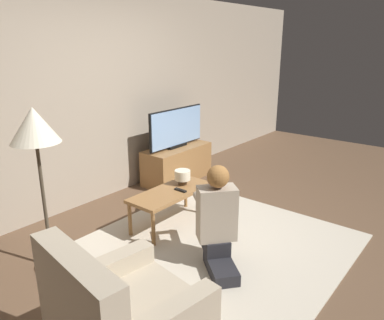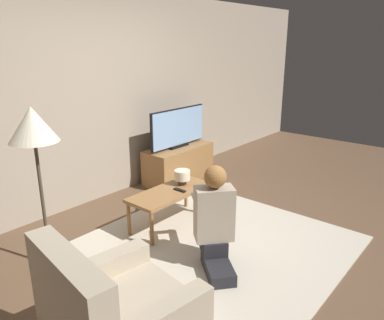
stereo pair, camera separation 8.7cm
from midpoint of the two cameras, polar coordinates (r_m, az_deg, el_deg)
The scene contains 10 objects.
ground_plane at distance 3.92m, azimuth 3.53°, elevation -12.61°, with size 10.00×10.00×0.00m, color brown.
wall_back at distance 4.81m, azimuth -15.46°, elevation 8.97°, with size 10.00×0.06×2.60m.
rug at distance 3.91m, azimuth 3.54°, elevation -12.51°, with size 2.29×2.36×0.02m.
tv_stand at distance 5.51m, azimuth -2.74°, elevation -0.56°, with size 1.08×0.46×0.51m.
tv at distance 5.37m, azimuth -2.85°, elevation 4.93°, with size 1.07×0.08×0.57m.
coffee_table at distance 4.12m, azimuth -3.83°, elevation -5.31°, with size 0.99×0.42×0.42m.
floor_lamp at distance 3.33m, azimuth -23.47°, elevation 3.69°, with size 0.41×0.41×1.47m.
person_kneeling at distance 3.36m, azimuth 3.10°, elevation -8.69°, with size 0.70×0.78×0.95m.
table_lamp at distance 4.24m, azimuth -2.05°, elevation -2.45°, with size 0.18×0.18×0.17m.
remote at distance 4.09m, azimuth -2.39°, elevation -4.62°, with size 0.04×0.15×0.02m.
Camera 1 is at (-2.81, -1.90, 1.97)m, focal length 35.00 mm.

